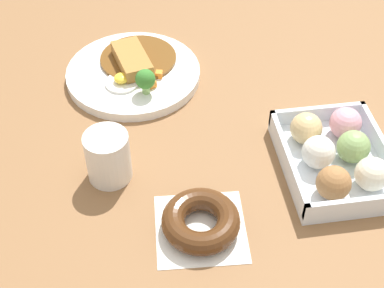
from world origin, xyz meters
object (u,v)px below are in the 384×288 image
Objects in this scene: curry_plate at (134,71)px; coffee_mug at (108,157)px; donut_box at (337,155)px; chocolate_ring_donut at (201,221)px.

coffee_mug is (-0.24, 0.06, 0.03)m from curry_plate.
donut_box is at bearing -95.72° from coffee_mug.
chocolate_ring_donut is at bearing -134.93° from coffee_mug.
curry_plate is at bearing 47.09° from donut_box.
coffee_mug reaches higher than donut_box.
donut_box is 0.25m from chocolate_ring_donut.
donut_box is at bearing -68.94° from chocolate_ring_donut.
curry_plate is 2.99× the size of coffee_mug.
coffee_mug reaches higher than chocolate_ring_donut.
curry_plate is 0.37m from chocolate_ring_donut.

